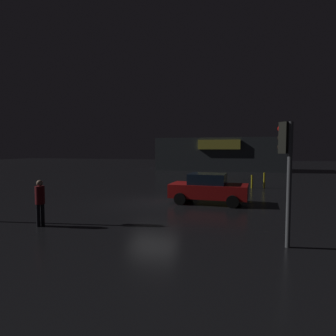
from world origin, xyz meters
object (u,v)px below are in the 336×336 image
store_building (221,154)px  pedestrian (40,199)px  traffic_signal_main (286,156)px  car_near (208,188)px

store_building → pedestrian: store_building is taller
traffic_signal_main → car_near: 7.16m
store_building → car_near: (1.69, -24.60, -1.36)m
car_near → pedestrian: size_ratio=2.36×
car_near → traffic_signal_main: bearing=-63.5°
store_building → car_near: store_building is taller
car_near → pedestrian: pedestrian is taller
car_near → store_building: bearing=93.9°
pedestrian → traffic_signal_main: bearing=0.6°
store_building → car_near: size_ratio=4.15×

